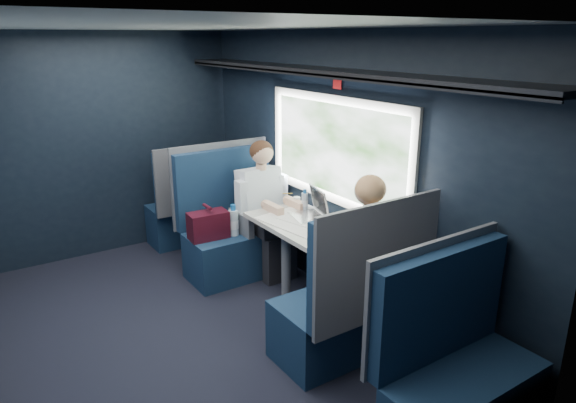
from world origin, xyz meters
TOP-DOWN VIEW (x-y plane):
  - ground at (0.00, 0.00)m, footprint 2.80×4.20m
  - room_shell at (0.02, 0.00)m, footprint 3.00×4.40m
  - table at (1.03, 0.00)m, footprint 0.62×1.00m
  - seat_bay_near at (0.83, 0.87)m, footprint 1.04×0.62m
  - seat_bay_far at (0.85, -0.87)m, footprint 1.04×0.62m
  - seat_row_front at (0.85, 1.80)m, footprint 1.04×0.51m
  - seat_row_back at (0.85, -1.80)m, footprint 1.04×0.51m
  - man at (1.10, 0.70)m, footprint 0.53×0.56m
  - woman at (1.10, -0.71)m, footprint 0.53×0.56m
  - papers at (1.07, -0.02)m, footprint 0.63×0.83m
  - laptop at (1.21, 0.06)m, footprint 0.33×0.39m
  - bottle_small at (1.24, 0.24)m, footprint 0.06×0.06m
  - cup at (1.25, 0.39)m, footprint 0.07×0.07m

SIDE VIEW (x-z plane):
  - ground at x=0.00m, z-range -0.01..0.00m
  - seat_row_front at x=0.85m, z-range -0.17..0.99m
  - seat_row_back at x=0.85m, z-range -0.17..0.99m
  - seat_bay_far at x=0.85m, z-range -0.22..1.04m
  - seat_bay_near at x=0.83m, z-range -0.21..1.05m
  - table at x=1.03m, z-range 0.29..1.03m
  - man at x=1.10m, z-range 0.06..1.38m
  - woman at x=1.10m, z-range 0.07..1.39m
  - papers at x=1.07m, z-range 0.74..0.75m
  - cup at x=1.25m, z-range 0.74..0.83m
  - laptop at x=1.21m, z-range 0.68..0.94m
  - bottle_small at x=1.24m, z-range 0.73..0.93m
  - room_shell at x=0.02m, z-range 0.28..2.68m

